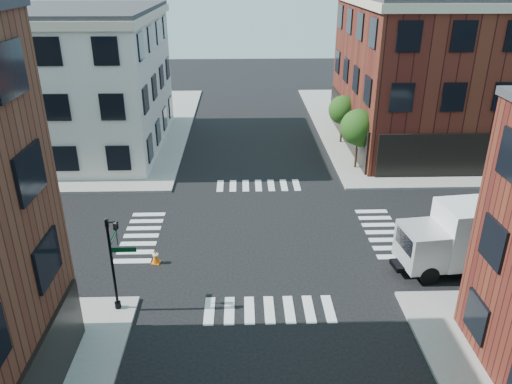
% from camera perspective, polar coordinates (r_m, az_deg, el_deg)
% --- Properties ---
extents(ground, '(120.00, 120.00, 0.00)m').
position_cam_1_polar(ground, '(28.97, 0.76, -4.83)').
color(ground, black).
rests_on(ground, ground).
extents(sidewalk_ne, '(30.00, 30.00, 0.15)m').
position_cam_1_polar(sidewalk_ne, '(53.18, 23.13, 7.10)').
color(sidewalk_ne, gray).
rests_on(sidewalk_ne, ground).
extents(sidewalk_nw, '(30.00, 30.00, 0.15)m').
position_cam_1_polar(sidewalk_nw, '(52.26, -24.16, 6.64)').
color(sidewalk_nw, gray).
rests_on(sidewalk_nw, ground).
extents(building_ne, '(25.00, 16.00, 12.00)m').
position_cam_1_polar(building_ne, '(47.30, 26.15, 12.07)').
color(building_ne, '#421410').
rests_on(building_ne, ground).
extents(building_nw, '(22.00, 16.00, 11.00)m').
position_cam_1_polar(building_nw, '(45.77, -25.18, 11.26)').
color(building_nw, beige).
rests_on(building_nw, ground).
extents(tree_near, '(2.69, 2.69, 4.49)m').
position_cam_1_polar(tree_near, '(37.92, 11.71, 7.05)').
color(tree_near, black).
rests_on(tree_near, ground).
extents(tree_far, '(2.43, 2.43, 4.07)m').
position_cam_1_polar(tree_far, '(43.62, 9.96, 9.06)').
color(tree_far, black).
rests_on(tree_far, ground).
extents(signal_pole, '(1.29, 1.24, 4.60)m').
position_cam_1_polar(signal_pole, '(22.44, -15.97, -6.87)').
color(signal_pole, black).
rests_on(signal_pole, ground).
extents(box_truck, '(8.10, 3.29, 3.58)m').
position_cam_1_polar(box_truck, '(27.44, 24.26, -4.54)').
color(box_truck, silver).
rests_on(box_truck, ground).
extents(traffic_cone, '(0.49, 0.49, 0.77)m').
position_cam_1_polar(traffic_cone, '(26.64, -11.40, -7.28)').
color(traffic_cone, orange).
rests_on(traffic_cone, ground).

